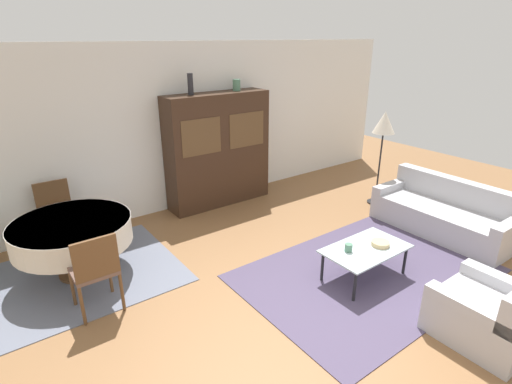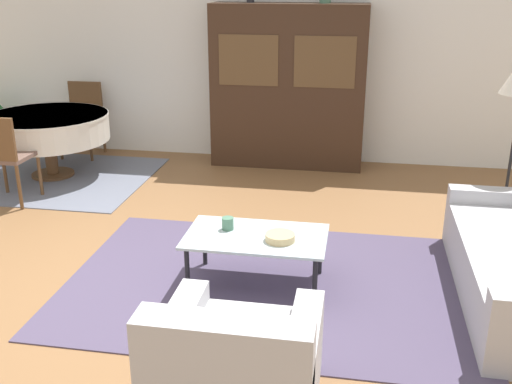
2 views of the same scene
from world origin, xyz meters
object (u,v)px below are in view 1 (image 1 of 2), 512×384
Objects in this scene: dining_chair_far at (56,210)px; cup at (349,248)px; couch at (445,214)px; dining_chair_near at (95,268)px; display_cabinet at (218,150)px; dining_table at (72,232)px; coffee_table at (366,251)px; vase_tall at (190,84)px; vase_short at (237,85)px; floor_lamp at (384,126)px; armchair at (491,314)px; bowl at (380,243)px.

dining_chair_far is 3.92m from cup.
couch is 2.15× the size of dining_chair_near.
display_cabinet reaches higher than dining_table.
dining_chair_near is 9.74× the size of cup.
vase_tall is (-0.61, 3.09, 1.70)m from coffee_table.
vase_short is at bearing 0.13° from display_cabinet.
display_cabinet is 1.18× the size of floor_lamp.
vase_short reaches higher than cup.
dining_chair_far is 5.16m from floor_lamp.
dining_table is 0.85× the size of floor_lamp.
cup is (-0.23, 0.07, 0.08)m from coffee_table.
couch reaches higher than armchair.
floor_lamp is at bearing 30.48° from cup.
couch reaches higher than bowl.
dining_chair_far is 4.27× the size of bowl.
display_cabinet is at bearing 19.78° from dining_table.
coffee_table is at bearing 93.14° from couch.
vase_tall reaches higher than cup.
armchair is 0.83× the size of coffee_table.
couch is 20.95× the size of cup.
dining_chair_near is (-4.74, 1.13, 0.26)m from couch.
dining_chair_far is (-4.74, 2.94, 0.26)m from couch.
armchair reaches higher than coffee_table.
armchair is 9.11× the size of cup.
dining_table is at bearing 90.00° from dining_chair_far.
dining_chair_near reaches higher than dining_table.
vase_short is at bearing 29.92° from couch.
coffee_table is 0.55× the size of display_cabinet.
armchair is 4.56m from display_cabinet.
vase_tall is at bearing -178.91° from dining_chair_far.
dining_chair_far is 2.66m from vase_tall.
dining_table is 3.29m from cup.
vase_short reaches higher than armchair.
cup is at bearing -39.05° from dining_table.
bowl is 1.15× the size of vase_short.
vase_short is at bearing -0.00° from vase_tall.
vase_tall is 1.74× the size of vase_short.
dining_chair_near is at bearing 156.33° from bowl.
floor_lamp is (4.83, 0.17, 0.83)m from dining_chair_near.
armchair is 0.94× the size of dining_chair_far.
floor_lamp reaches higher than bowl.
dining_chair_near is at bearing -90.00° from dining_table.
dining_chair_far is 2.81× the size of vase_tall.
dining_chair_far is at bearing 133.67° from bowl.
vase_tall reaches higher than armchair.
display_cabinet reaches higher than coffee_table.
armchair is 0.62× the size of dining_table.
display_cabinet reaches higher than dining_chair_far.
dining_chair_far is at bearing 58.20° from couch.
coffee_table is 4.84× the size of bowl.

